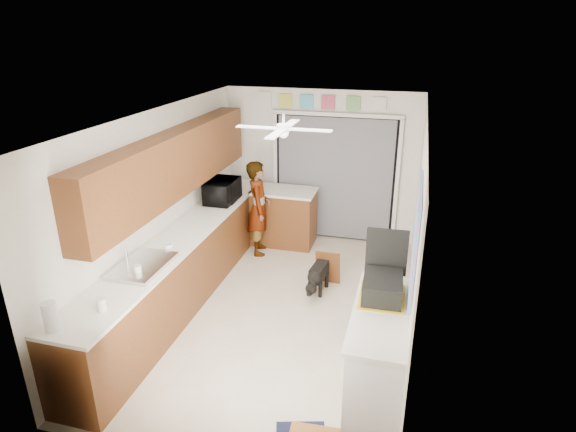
# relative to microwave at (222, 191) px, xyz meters

# --- Properties ---
(floor) EXTENTS (5.00, 5.00, 0.00)m
(floor) POSITION_rel_microwave_xyz_m (1.25, -1.23, -1.11)
(floor) COLOR beige
(floor) RESTS_ON ground
(ceiling) EXTENTS (5.00, 5.00, 0.00)m
(ceiling) POSITION_rel_microwave_xyz_m (1.25, -1.23, 1.39)
(ceiling) COLOR white
(ceiling) RESTS_ON ground
(wall_back) EXTENTS (3.20, 0.00, 3.20)m
(wall_back) POSITION_rel_microwave_xyz_m (1.25, 1.27, 0.14)
(wall_back) COLOR white
(wall_back) RESTS_ON ground
(wall_front) EXTENTS (3.20, 0.00, 3.20)m
(wall_front) POSITION_rel_microwave_xyz_m (1.25, -3.73, 0.14)
(wall_front) COLOR white
(wall_front) RESTS_ON ground
(wall_left) EXTENTS (0.00, 5.00, 5.00)m
(wall_left) POSITION_rel_microwave_xyz_m (-0.35, -1.23, 0.14)
(wall_left) COLOR white
(wall_left) RESTS_ON ground
(wall_right) EXTENTS (0.00, 5.00, 5.00)m
(wall_right) POSITION_rel_microwave_xyz_m (2.85, -1.23, 0.14)
(wall_right) COLOR white
(wall_right) RESTS_ON ground
(left_base_cabinets) EXTENTS (0.60, 4.80, 0.90)m
(left_base_cabinets) POSITION_rel_microwave_xyz_m (-0.05, -1.23, -0.66)
(left_base_cabinets) COLOR brown
(left_base_cabinets) RESTS_ON floor
(left_countertop) EXTENTS (0.62, 4.80, 0.04)m
(left_countertop) POSITION_rel_microwave_xyz_m (-0.04, -1.23, -0.19)
(left_countertop) COLOR white
(left_countertop) RESTS_ON left_base_cabinets
(upper_cabinets) EXTENTS (0.32, 4.00, 0.80)m
(upper_cabinets) POSITION_rel_microwave_xyz_m (-0.19, -1.03, 0.69)
(upper_cabinets) COLOR brown
(upper_cabinets) RESTS_ON wall_left
(sink_basin) EXTENTS (0.50, 0.76, 0.06)m
(sink_basin) POSITION_rel_microwave_xyz_m (-0.04, -2.23, -0.15)
(sink_basin) COLOR silver
(sink_basin) RESTS_ON left_countertop
(faucet) EXTENTS (0.03, 0.03, 0.22)m
(faucet) POSITION_rel_microwave_xyz_m (-0.23, -2.23, -0.06)
(faucet) COLOR silver
(faucet) RESTS_ON left_countertop
(peninsula_base) EXTENTS (1.00, 0.60, 0.90)m
(peninsula_base) POSITION_rel_microwave_xyz_m (0.75, 0.77, -0.66)
(peninsula_base) COLOR brown
(peninsula_base) RESTS_ON floor
(peninsula_top) EXTENTS (1.04, 0.64, 0.04)m
(peninsula_top) POSITION_rel_microwave_xyz_m (0.75, 0.77, -0.19)
(peninsula_top) COLOR white
(peninsula_top) RESTS_ON peninsula_base
(back_opening_recess) EXTENTS (2.00, 0.06, 2.10)m
(back_opening_recess) POSITION_rel_microwave_xyz_m (1.50, 1.24, -0.06)
(back_opening_recess) COLOR black
(back_opening_recess) RESTS_ON wall_back
(curtain_panel) EXTENTS (1.90, 0.03, 2.05)m
(curtain_panel) POSITION_rel_microwave_xyz_m (1.50, 1.20, -0.06)
(curtain_panel) COLOR gray
(curtain_panel) RESTS_ON wall_back
(door_trim_left) EXTENTS (0.06, 0.04, 2.10)m
(door_trim_left) POSITION_rel_microwave_xyz_m (0.48, 1.21, -0.06)
(door_trim_left) COLOR white
(door_trim_left) RESTS_ON wall_back
(door_trim_right) EXTENTS (0.06, 0.04, 2.10)m
(door_trim_right) POSITION_rel_microwave_xyz_m (2.52, 1.21, -0.06)
(door_trim_right) COLOR white
(door_trim_right) RESTS_ON wall_back
(door_trim_head) EXTENTS (2.10, 0.04, 0.06)m
(door_trim_head) POSITION_rel_microwave_xyz_m (1.50, 1.21, 1.01)
(door_trim_head) COLOR white
(door_trim_head) RESTS_ON wall_back
(header_frame_0) EXTENTS (0.22, 0.02, 0.22)m
(header_frame_0) POSITION_rel_microwave_xyz_m (0.65, 1.24, 1.19)
(header_frame_0) COLOR #CAD045
(header_frame_0) RESTS_ON wall_back
(header_frame_1) EXTENTS (0.22, 0.02, 0.22)m
(header_frame_1) POSITION_rel_microwave_xyz_m (1.00, 1.24, 1.19)
(header_frame_1) COLOR #4FB6D3
(header_frame_1) RESTS_ON wall_back
(header_frame_2) EXTENTS (0.22, 0.02, 0.22)m
(header_frame_2) POSITION_rel_microwave_xyz_m (1.35, 1.24, 1.19)
(header_frame_2) COLOR #C24862
(header_frame_2) RESTS_ON wall_back
(header_frame_3) EXTENTS (0.22, 0.02, 0.22)m
(header_frame_3) POSITION_rel_microwave_xyz_m (1.75, 1.24, 1.19)
(header_frame_3) COLOR #6BA45D
(header_frame_3) RESTS_ON wall_back
(header_frame_4) EXTENTS (0.22, 0.02, 0.22)m
(header_frame_4) POSITION_rel_microwave_xyz_m (2.15, 1.24, 1.19)
(header_frame_4) COLOR white
(header_frame_4) RESTS_ON wall_back
(route66_sign) EXTENTS (0.22, 0.02, 0.26)m
(route66_sign) POSITION_rel_microwave_xyz_m (0.30, 1.24, 1.19)
(route66_sign) COLOR silver
(route66_sign) RESTS_ON wall_back
(right_counter_base) EXTENTS (0.50, 1.40, 0.90)m
(right_counter_base) POSITION_rel_microwave_xyz_m (2.60, -2.43, -0.66)
(right_counter_base) COLOR white
(right_counter_base) RESTS_ON floor
(right_counter_top) EXTENTS (0.54, 1.44, 0.04)m
(right_counter_top) POSITION_rel_microwave_xyz_m (2.59, -2.43, -0.19)
(right_counter_top) COLOR white
(right_counter_top) RESTS_ON right_counter_base
(abstract_painting) EXTENTS (0.03, 1.15, 0.95)m
(abstract_painting) POSITION_rel_microwave_xyz_m (2.83, -2.23, 0.54)
(abstract_painting) COLOR #E253BB
(abstract_painting) RESTS_ON wall_right
(ceiling_fan) EXTENTS (1.14, 1.14, 0.24)m
(ceiling_fan) POSITION_rel_microwave_xyz_m (1.25, -1.03, 1.21)
(ceiling_fan) COLOR white
(ceiling_fan) RESTS_ON ceiling
(microwave) EXTENTS (0.42, 0.62, 0.34)m
(microwave) POSITION_rel_microwave_xyz_m (0.00, 0.00, 0.00)
(microwave) COLOR black
(microwave) RESTS_ON left_countertop
(cup) EXTENTS (0.11, 0.11, 0.08)m
(cup) POSITION_rel_microwave_xyz_m (0.03, -1.77, -0.13)
(cup) COLOR white
(cup) RESTS_ON left_countertop
(jar_a) EXTENTS (0.12, 0.12, 0.12)m
(jar_a) POSITION_rel_microwave_xyz_m (0.05, -3.09, -0.11)
(jar_a) COLOR silver
(jar_a) RESTS_ON left_countertop
(jar_b) EXTENTS (0.10, 0.10, 0.12)m
(jar_b) POSITION_rel_microwave_xyz_m (0.01, -2.40, -0.11)
(jar_b) COLOR silver
(jar_b) RESTS_ON left_countertop
(paper_towel_roll) EXTENTS (0.15, 0.15, 0.27)m
(paper_towel_roll) POSITION_rel_microwave_xyz_m (-0.18, -3.48, -0.03)
(paper_towel_roll) COLOR white
(paper_towel_roll) RESTS_ON left_countertop
(suitcase) EXTENTS (0.40, 0.52, 0.22)m
(suitcase) POSITION_rel_microwave_xyz_m (2.57, -2.17, -0.06)
(suitcase) COLOR black
(suitcase) RESTS_ON right_counter_top
(suitcase_rim) EXTENTS (0.46, 0.60, 0.02)m
(suitcase_rim) POSITION_rel_microwave_xyz_m (2.57, -2.17, -0.17)
(suitcase_rim) COLOR yellow
(suitcase_rim) RESTS_ON suitcase
(suitcase_lid) EXTENTS (0.42, 0.05, 0.50)m
(suitcase_lid) POSITION_rel_microwave_xyz_m (2.57, -1.88, 0.19)
(suitcase_lid) COLOR black
(suitcase_lid) RESTS_ON suitcase
(cabinet_door_panel) EXTENTS (0.35, 0.14, 0.51)m
(cabinet_door_panel) POSITION_rel_microwave_xyz_m (1.72, -0.42, -0.85)
(cabinet_door_panel) COLOR brown
(cabinet_door_panel) RESTS_ON floor
(man) EXTENTS (0.51, 0.63, 1.52)m
(man) POSITION_rel_microwave_xyz_m (0.46, 0.32, -0.35)
(man) COLOR white
(man) RESTS_ON floor
(dog) EXTENTS (0.31, 0.60, 0.45)m
(dog) POSITION_rel_microwave_xyz_m (1.64, -0.65, -0.88)
(dog) COLOR black
(dog) RESTS_ON floor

